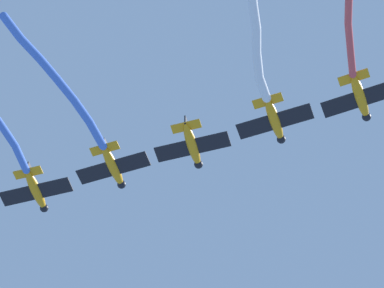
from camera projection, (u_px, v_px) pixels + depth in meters
The scene contains 6 objects.
airplane_lead at pixel (360, 97), 83.40m from camera, with size 7.59×5.83×1.88m.
airplane_left_wing at pixel (275, 120), 85.17m from camera, with size 7.56×5.83×1.88m.
airplane_right_wing at pixel (192, 146), 86.45m from camera, with size 7.47×5.80×1.88m.
airplane_slot at pixel (113, 167), 88.23m from camera, with size 7.55×5.83×1.88m.
smoke_trail_slot at pixel (57, 82), 83.46m from camera, with size 3.36×16.47×2.35m.
airplane_trail at pixel (36, 191), 89.51m from camera, with size 7.47×5.80×1.88m.
Camera 1 is at (26.01, -36.59, 6.22)m, focal length 82.59 mm.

